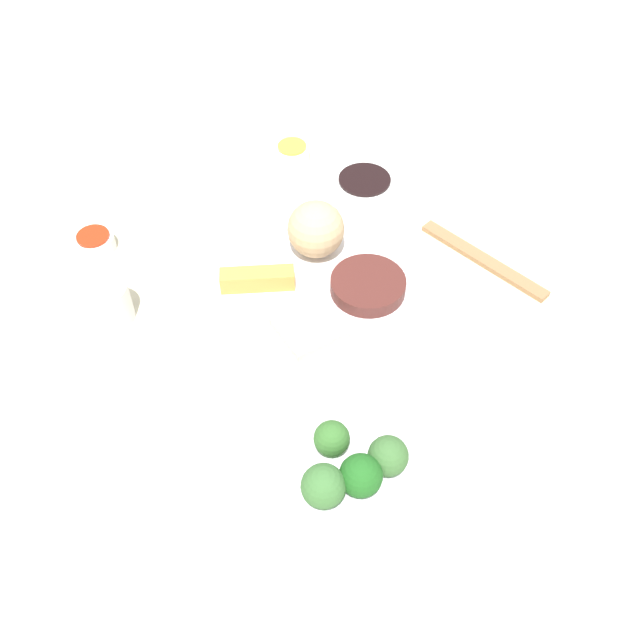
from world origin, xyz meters
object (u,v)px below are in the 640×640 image
(soy_sauce_bowl, at_px, (364,190))
(sauce_ramekin_sweet_and_sour, at_px, (95,243))
(broccoli_plate, at_px, (344,471))
(sauce_ramekin_hot_mustard, at_px, (292,153))
(main_plate, at_px, (313,292))
(teacup, at_px, (107,303))
(chopsticks_pair, at_px, (483,260))

(soy_sauce_bowl, xyz_separation_m, sauce_ramekin_sweet_and_sour, (0.34, -0.21, -0.01))
(broccoli_plate, xyz_separation_m, sauce_ramekin_hot_mustard, (-0.38, -0.44, 0.00))
(sauce_ramekin_sweet_and_sour, distance_m, sauce_ramekin_hot_mustard, 0.35)
(main_plate, xyz_separation_m, sauce_ramekin_hot_mustard, (-0.20, -0.23, 0.00))
(soy_sauce_bowl, bearing_deg, sauce_ramekin_hot_mustard, -90.15)
(main_plate, bearing_deg, sauce_ramekin_sweet_and_sour, -64.32)
(teacup, distance_m, chopsticks_pair, 0.52)
(main_plate, height_order, chopsticks_pair, main_plate)
(broccoli_plate, height_order, sauce_ramekin_sweet_and_sour, sauce_ramekin_sweet_and_sour)
(broccoli_plate, height_order, sauce_ramekin_hot_mustard, sauce_ramekin_hot_mustard)
(sauce_ramekin_sweet_and_sour, relative_size, teacup, 0.89)
(broccoli_plate, relative_size, sauce_ramekin_sweet_and_sour, 3.79)
(broccoli_plate, xyz_separation_m, chopsticks_pair, (-0.39, -0.07, -0.00))
(main_plate, height_order, sauce_ramekin_sweet_and_sour, sauce_ramekin_sweet_and_sour)
(soy_sauce_bowl, distance_m, chopsticks_pair, 0.21)
(sauce_ramekin_hot_mustard, distance_m, teacup, 0.41)
(broccoli_plate, xyz_separation_m, teacup, (0.03, -0.38, 0.02))
(teacup, bearing_deg, chopsticks_pair, 143.81)
(teacup, bearing_deg, sauce_ramekin_sweet_and_sour, -118.60)
(main_plate, xyz_separation_m, soy_sauce_bowl, (-0.20, -0.08, 0.01))
(sauce_ramekin_sweet_and_sour, xyz_separation_m, teacup, (0.07, 0.12, 0.02))
(soy_sauce_bowl, height_order, chopsticks_pair, soy_sauce_bowl)
(main_plate, bearing_deg, teacup, -39.72)
(teacup, bearing_deg, soy_sauce_bowl, 167.08)
(soy_sauce_bowl, relative_size, teacup, 1.52)
(sauce_ramekin_sweet_and_sour, xyz_separation_m, chopsticks_pair, (-0.35, 0.43, -0.01))
(chopsticks_pair, bearing_deg, main_plate, -32.39)
(teacup, xyz_separation_m, chopsticks_pair, (-0.42, 0.31, -0.03))
(sauce_ramekin_sweet_and_sour, bearing_deg, teacup, 61.40)
(soy_sauce_bowl, xyz_separation_m, chopsticks_pair, (-0.01, 0.21, -0.01))
(sauce_ramekin_sweet_and_sour, bearing_deg, sauce_ramekin_hot_mustard, 169.52)
(sauce_ramekin_sweet_and_sour, relative_size, sauce_ramekin_hot_mustard, 1.00)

